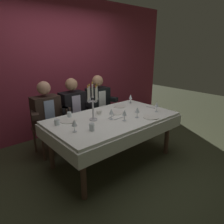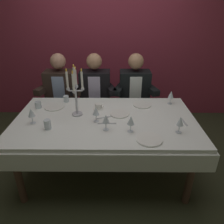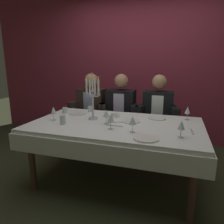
{
  "view_description": "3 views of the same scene",
  "coord_description": "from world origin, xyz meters",
  "px_view_note": "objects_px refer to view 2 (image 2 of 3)",
  "views": [
    {
      "loc": [
        -1.89,
        -2.16,
        1.75
      ],
      "look_at": [
        -0.08,
        -0.07,
        0.85
      ],
      "focal_mm": 32.32,
      "sensor_mm": 36.0,
      "label": 1
    },
    {
      "loc": [
        0.09,
        -1.99,
        1.81
      ],
      "look_at": [
        0.07,
        -0.02,
        0.82
      ],
      "focal_mm": 34.25,
      "sensor_mm": 36.0,
      "label": 2
    },
    {
      "loc": [
        0.65,
        -2.2,
        1.41
      ],
      "look_at": [
        -0.04,
        0.01,
        0.86
      ],
      "focal_mm": 33.8,
      "sensor_mm": 36.0,
      "label": 3
    }
  ],
  "objects_px": {
    "dining_table": "(105,128)",
    "water_tumbler_1": "(66,99)",
    "wine_glass_0": "(180,122)",
    "coffee_cup_0": "(98,106)",
    "candelabra": "(76,92)",
    "seated_diner_0": "(61,89)",
    "wine_glass_2": "(31,113)",
    "water_tumbler_0": "(48,124)",
    "seated_diner_1": "(95,89)",
    "water_tumbler_2": "(38,105)",
    "dinner_plate_3": "(120,114)",
    "wine_glass_4": "(131,121)",
    "dinner_plate_2": "(54,107)",
    "seated_diner_2": "(134,89)",
    "wine_glass_1": "(96,111)",
    "wine_glass_3": "(171,95)",
    "dinner_plate_1": "(142,105)",
    "dinner_plate_0": "(149,139)",
    "wine_glass_5": "(106,119)"
  },
  "relations": [
    {
      "from": "dining_table",
      "to": "water_tumbler_1",
      "type": "xyz_separation_m",
      "value": [
        -0.5,
        0.43,
        0.16
      ]
    },
    {
      "from": "wine_glass_0",
      "to": "coffee_cup_0",
      "type": "xyz_separation_m",
      "value": [
        -0.79,
        0.51,
        -0.09
      ]
    },
    {
      "from": "candelabra",
      "to": "seated_diner_0",
      "type": "xyz_separation_m",
      "value": [
        -0.36,
        0.81,
        -0.27
      ]
    },
    {
      "from": "wine_glass_2",
      "to": "water_tumbler_1",
      "type": "height_order",
      "value": "wine_glass_2"
    },
    {
      "from": "water_tumbler_0",
      "to": "seated_diner_1",
      "type": "xyz_separation_m",
      "value": [
        0.37,
        1.1,
        -0.05
      ]
    },
    {
      "from": "water_tumbler_2",
      "to": "candelabra",
      "type": "bearing_deg",
      "value": -19.88
    },
    {
      "from": "water_tumbler_1",
      "to": "coffee_cup_0",
      "type": "distance_m",
      "value": 0.45
    },
    {
      "from": "water_tumbler_1",
      "to": "seated_diner_0",
      "type": "xyz_separation_m",
      "value": [
        -0.17,
        0.46,
        -0.04
      ]
    },
    {
      "from": "dinner_plate_3",
      "to": "wine_glass_4",
      "type": "xyz_separation_m",
      "value": [
        0.09,
        -0.35,
        0.11
      ]
    },
    {
      "from": "dinner_plate_2",
      "to": "wine_glass_2",
      "type": "bearing_deg",
      "value": -107.98
    },
    {
      "from": "wine_glass_4",
      "to": "seated_diner_2",
      "type": "relative_size",
      "value": 0.13
    },
    {
      "from": "dinner_plate_3",
      "to": "wine_glass_1",
      "type": "bearing_deg",
      "value": -146.6
    },
    {
      "from": "wine_glass_3",
      "to": "wine_glass_4",
      "type": "height_order",
      "value": "same"
    },
    {
      "from": "wine_glass_1",
      "to": "coffee_cup_0",
      "type": "bearing_deg",
      "value": 89.59
    },
    {
      "from": "water_tumbler_0",
      "to": "water_tumbler_2",
      "type": "distance_m",
      "value": 0.53
    },
    {
      "from": "dinner_plate_3",
      "to": "coffee_cup_0",
      "type": "distance_m",
      "value": 0.28
    },
    {
      "from": "dinner_plate_3",
      "to": "seated_diner_1",
      "type": "xyz_separation_m",
      "value": [
        -0.33,
        0.79,
        -0.01
      ]
    },
    {
      "from": "candelabra",
      "to": "water_tumbler_1",
      "type": "distance_m",
      "value": 0.46
    },
    {
      "from": "wine_glass_1",
      "to": "seated_diner_1",
      "type": "distance_m",
      "value": 0.97
    },
    {
      "from": "dinner_plate_1",
      "to": "seated_diner_2",
      "type": "height_order",
      "value": "seated_diner_2"
    },
    {
      "from": "wine_glass_0",
      "to": "wine_glass_3",
      "type": "bearing_deg",
      "value": 83.68
    },
    {
      "from": "wine_glass_1",
      "to": "coffee_cup_0",
      "type": "distance_m",
      "value": 0.32
    },
    {
      "from": "wine_glass_3",
      "to": "wine_glass_4",
      "type": "distance_m",
      "value": 0.83
    },
    {
      "from": "wine_glass_2",
      "to": "coffee_cup_0",
      "type": "bearing_deg",
      "value": 28.45
    },
    {
      "from": "candelabra",
      "to": "dinner_plate_2",
      "type": "bearing_deg",
      "value": 147.68
    },
    {
      "from": "dinner_plate_1",
      "to": "dinner_plate_3",
      "type": "relative_size",
      "value": 1.01
    },
    {
      "from": "candelabra",
      "to": "wine_glass_2",
      "type": "distance_m",
      "value": 0.48
    },
    {
      "from": "coffee_cup_0",
      "to": "dinner_plate_3",
      "type": "bearing_deg",
      "value": -30.9
    },
    {
      "from": "wine_glass_3",
      "to": "seated_diner_1",
      "type": "relative_size",
      "value": 0.13
    },
    {
      "from": "seated_diner_2",
      "to": "wine_glass_2",
      "type": "bearing_deg",
      "value": -138.2
    },
    {
      "from": "candelabra",
      "to": "wine_glass_2",
      "type": "xyz_separation_m",
      "value": [
        -0.42,
        -0.19,
        -0.15
      ]
    },
    {
      "from": "water_tumbler_1",
      "to": "dinner_plate_0",
      "type": "bearing_deg",
      "value": -42.68
    },
    {
      "from": "seated_diner_0",
      "to": "seated_diner_1",
      "type": "xyz_separation_m",
      "value": [
        0.49,
        0.0,
        0.0
      ]
    },
    {
      "from": "dinner_plate_2",
      "to": "wine_glass_5",
      "type": "bearing_deg",
      "value": -38.66
    },
    {
      "from": "dinner_plate_1",
      "to": "seated_diner_0",
      "type": "distance_m",
      "value": 1.23
    },
    {
      "from": "wine_glass_0",
      "to": "candelabra",
      "type": "bearing_deg",
      "value": 160.71
    },
    {
      "from": "water_tumbler_1",
      "to": "seated_diner_2",
      "type": "relative_size",
      "value": 0.06
    },
    {
      "from": "wine_glass_2",
      "to": "wine_glass_5",
      "type": "xyz_separation_m",
      "value": [
        0.74,
        -0.12,
        0.0
      ]
    },
    {
      "from": "dinner_plate_0",
      "to": "wine_glass_1",
      "type": "distance_m",
      "value": 0.6
    },
    {
      "from": "dinner_plate_0",
      "to": "wine_glass_3",
      "type": "distance_m",
      "value": 0.87
    },
    {
      "from": "dinner_plate_0",
      "to": "wine_glass_4",
      "type": "distance_m",
      "value": 0.24
    },
    {
      "from": "dining_table",
      "to": "dinner_plate_0",
      "type": "xyz_separation_m",
      "value": [
        0.41,
        -0.4,
        0.13
      ]
    },
    {
      "from": "dinner_plate_2",
      "to": "wine_glass_5",
      "type": "height_order",
      "value": "wine_glass_5"
    },
    {
      "from": "water_tumbler_2",
      "to": "water_tumbler_1",
      "type": "bearing_deg",
      "value": 31.77
    },
    {
      "from": "coffee_cup_0",
      "to": "seated_diner_0",
      "type": "height_order",
      "value": "seated_diner_0"
    },
    {
      "from": "dinner_plate_1",
      "to": "seated_diner_1",
      "type": "relative_size",
      "value": 0.17
    },
    {
      "from": "coffee_cup_0",
      "to": "wine_glass_2",
      "type": "bearing_deg",
      "value": -151.55
    },
    {
      "from": "candelabra",
      "to": "water_tumbler_1",
      "type": "bearing_deg",
      "value": 118.36
    },
    {
      "from": "water_tumbler_1",
      "to": "coffee_cup_0",
      "type": "xyz_separation_m",
      "value": [
        0.41,
        -0.19,
        -0.01
      ]
    },
    {
      "from": "candelabra",
      "to": "dinner_plate_0",
      "type": "height_order",
      "value": "candelabra"
    }
  ]
}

